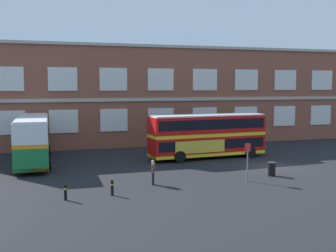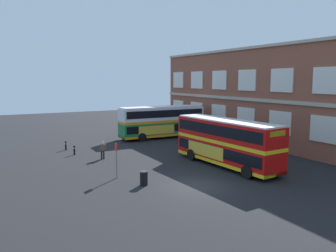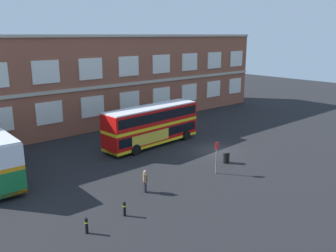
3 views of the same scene
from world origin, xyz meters
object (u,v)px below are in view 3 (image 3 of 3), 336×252
Objects in this scene: station_litter_bin at (226,157)px; safety_bollard_west at (125,209)px; double_decker_middle at (152,125)px; bus_stand_flag at (217,155)px; safety_bollard_east at (87,226)px; waiting_passenger at (145,180)px.

station_litter_bin is 12.51m from safety_bollard_west.
bus_stand_flag is at bearing -95.75° from double_decker_middle.
safety_bollard_west is (-9.74, -0.93, -1.14)m from bus_stand_flag.
station_litter_bin is 1.08× the size of safety_bollard_east.
double_decker_middle is 11.59m from waiting_passenger.
safety_bollard_west is at bearing -170.72° from station_litter_bin.
waiting_passenger is at bearing -131.20° from double_decker_middle.
double_decker_middle is 11.74× the size of safety_bollard_west.
safety_bollard_east is (-2.81, -0.25, 0.00)m from safety_bollard_west.
bus_stand_flag is 2.84× the size of safety_bollard_east.
station_litter_bin is 15.33m from safety_bollard_east.
waiting_passenger is 3.70m from safety_bollard_west.
bus_stand_flag reaches higher than safety_bollard_west.
waiting_passenger is at bearing 20.14° from safety_bollard_east.
safety_bollard_east is at bearing -159.86° from waiting_passenger.
safety_bollard_east is at bearing -174.63° from bus_stand_flag.
bus_stand_flag reaches higher than waiting_passenger.
double_decker_middle is 15.17m from safety_bollard_west.
waiting_passenger is 9.24m from station_litter_bin.
double_decker_middle is 10.83× the size of station_litter_bin.
double_decker_middle reaches higher than safety_bollard_west.
station_litter_bin is (1.63, -8.58, -1.63)m from double_decker_middle.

